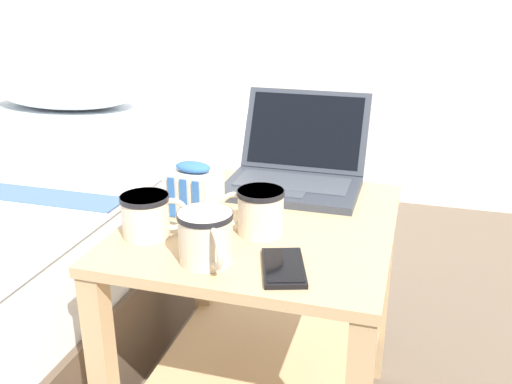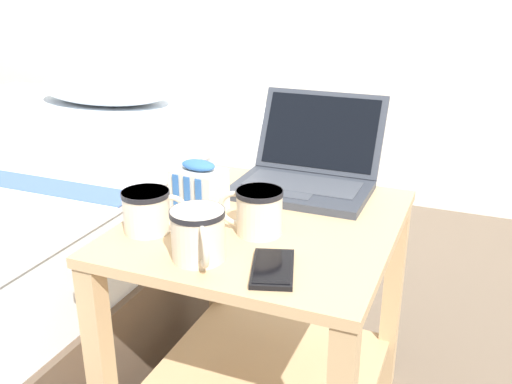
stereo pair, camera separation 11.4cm
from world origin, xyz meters
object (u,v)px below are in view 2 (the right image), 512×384
(cell_phone, at_px, (273,268))
(mug_front_left, at_px, (148,209))
(mug_front_right, at_px, (258,209))
(mug_mid_center, at_px, (198,233))
(snack_bag, at_px, (198,188))
(laptop, at_px, (307,170))

(cell_phone, bearing_deg, mug_front_left, 168.11)
(mug_front_left, distance_m, mug_front_right, 0.22)
(mug_front_left, height_order, mug_mid_center, mug_mid_center)
(mug_front_right, bearing_deg, snack_bag, 160.07)
(laptop, xyz_separation_m, snack_bag, (-0.18, -0.23, 0.01))
(snack_bag, height_order, cell_phone, snack_bag)
(laptop, bearing_deg, snack_bag, -126.84)
(laptop, relative_size, cell_phone, 2.07)
(mug_mid_center, height_order, snack_bag, snack_bag)
(laptop, height_order, mug_mid_center, laptop)
(mug_front_right, relative_size, cell_phone, 0.88)
(snack_bag, bearing_deg, mug_front_right, -19.93)
(mug_mid_center, distance_m, snack_bag, 0.23)
(laptop, bearing_deg, mug_front_left, -120.71)
(mug_front_left, bearing_deg, mug_front_right, 19.72)
(cell_phone, bearing_deg, mug_mid_center, -176.27)
(laptop, bearing_deg, mug_mid_center, -98.70)
(laptop, height_order, cell_phone, laptop)
(laptop, xyz_separation_m, mug_front_left, (-0.22, -0.37, 0.00))
(mug_front_right, distance_m, cell_phone, 0.17)
(snack_bag, bearing_deg, cell_phone, -38.25)
(mug_front_right, distance_m, snack_bag, 0.18)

